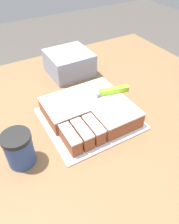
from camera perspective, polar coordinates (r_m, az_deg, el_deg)
name	(u,v)px	position (r m, az deg, el deg)	size (l,w,h in m)	color
ground_plane	(86,210)	(1.63, -0.89, -24.12)	(8.00, 8.00, 0.00)	#4C4742
countertop	(85,172)	(1.24, -1.11, -15.40)	(1.40, 1.10, 0.89)	brown
cake_board	(89,119)	(0.86, 0.00, -1.73)	(0.34, 0.32, 0.01)	silver
cake	(90,111)	(0.84, 0.12, 0.26)	(0.30, 0.28, 0.06)	#994C2D
knife	(106,92)	(0.87, 4.37, 5.20)	(0.29, 0.09, 0.02)	silver
coffee_cup	(19,149)	(0.71, -17.90, -9.18)	(0.09, 0.09, 0.12)	#334C8C
storage_box	(69,63)	(1.12, -5.32, 12.67)	(0.20, 0.20, 0.11)	#8C99B2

